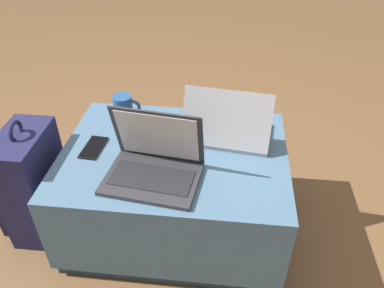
{
  "coord_description": "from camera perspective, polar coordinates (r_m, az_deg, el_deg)",
  "views": [
    {
      "loc": [
        0.2,
        -1.15,
        1.32
      ],
      "look_at": [
        0.08,
        -0.05,
        0.49
      ],
      "focal_mm": 35.0,
      "sensor_mm": 36.0,
      "label": 1
    }
  ],
  "objects": [
    {
      "name": "ottoman",
      "position": [
        1.62,
        -2.57,
        -6.86
      ],
      "size": [
        0.9,
        0.67,
        0.41
      ],
      "color": "#2A3D4E",
      "rests_on": "ground_plane"
    },
    {
      "name": "cell_phone",
      "position": [
        1.55,
        -14.78,
        -0.5
      ],
      "size": [
        0.08,
        0.15,
        0.01
      ],
      "rotation": [
        0.0,
        0.0,
        6.21
      ],
      "color": "black",
      "rests_on": "ottoman"
    },
    {
      "name": "laptop_near",
      "position": [
        1.35,
        -5.78,
        -2.97
      ],
      "size": [
        0.36,
        0.29,
        0.25
      ],
      "rotation": [
        0.0,
        0.0,
        -0.12
      ],
      "color": "#333338",
      "rests_on": "ottoman"
    },
    {
      "name": "coffee_mug",
      "position": [
        1.71,
        -10.35,
        5.71
      ],
      "size": [
        0.13,
        0.09,
        0.1
      ],
      "color": "#285693",
      "rests_on": "ottoman"
    },
    {
      "name": "wrist_brace",
      "position": [
        1.57,
        -6.51,
        2.45
      ],
      "size": [
        0.14,
        0.19,
        0.07
      ],
      "rotation": [
        0.0,
        0.0,
        5.19
      ],
      "color": "#3D332D",
      "rests_on": "ottoman"
    },
    {
      "name": "laptop_far",
      "position": [
        1.54,
        5.4,
        2.34
      ],
      "size": [
        0.37,
        0.27,
        0.23
      ],
      "rotation": [
        0.0,
        0.0,
        3.02
      ],
      "color": "#B7B7BC",
      "rests_on": "ottoman"
    },
    {
      "name": "ground_plane",
      "position": [
        1.77,
        -2.39,
        -11.68
      ],
      "size": [
        14.0,
        14.0,
        0.0
      ],
      "primitive_type": "plane",
      "color": "brown"
    },
    {
      "name": "backpack",
      "position": [
        1.72,
        -23.2,
        -5.82
      ],
      "size": [
        0.22,
        0.3,
        0.56
      ],
      "rotation": [
        0.0,
        0.0,
        -1.56
      ],
      "color": "#23234C",
      "rests_on": "ground_plane"
    }
  ]
}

